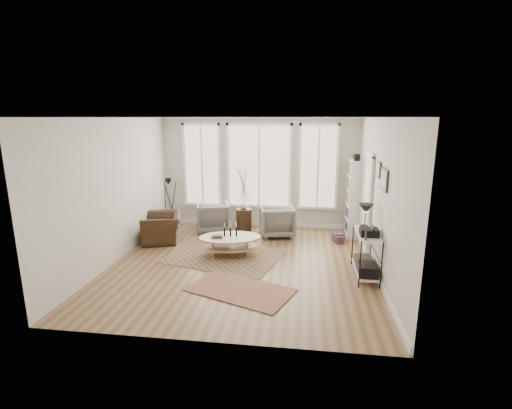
# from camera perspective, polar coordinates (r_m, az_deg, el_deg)

# --- Properties ---
(room) EXTENTS (5.50, 5.54, 2.90)m
(room) POSITION_cam_1_polar(r_m,az_deg,el_deg) (7.27, -2.00, 1.52)
(room) COLOR olive
(room) RESTS_ON ground
(bay_window) EXTENTS (4.14, 0.12, 2.24)m
(bay_window) POSITION_cam_1_polar(r_m,az_deg,el_deg) (9.86, 0.46, 5.69)
(bay_window) COLOR tan
(bay_window) RESTS_ON ground
(door) EXTENTS (0.09, 1.06, 2.22)m
(door) POSITION_cam_1_polar(r_m,az_deg,el_deg) (8.44, 16.67, 0.51)
(door) COLOR silver
(door) RESTS_ON ground
(bookcase) EXTENTS (0.31, 0.85, 2.06)m
(bookcase) POSITION_cam_1_polar(r_m,az_deg,el_deg) (9.50, 14.82, 0.96)
(bookcase) COLOR white
(bookcase) RESTS_ON ground
(low_shelf) EXTENTS (0.38, 1.08, 1.30)m
(low_shelf) POSITION_cam_1_polar(r_m,az_deg,el_deg) (7.20, 16.60, -6.70)
(low_shelf) COLOR white
(low_shelf) RESTS_ON ground
(wall_art) EXTENTS (0.04, 0.88, 0.44)m
(wall_art) POSITION_cam_1_polar(r_m,az_deg,el_deg) (6.94, 18.92, 4.04)
(wall_art) COLOR black
(wall_art) RESTS_ON ground
(rug_main) EXTENTS (2.67, 2.24, 0.01)m
(rug_main) POSITION_cam_1_polar(r_m,az_deg,el_deg) (8.07, -4.88, -7.84)
(rug_main) COLOR brown
(rug_main) RESTS_ON ground
(rug_runner) EXTENTS (1.98, 1.54, 0.01)m
(rug_runner) POSITION_cam_1_polar(r_m,az_deg,el_deg) (6.54, -2.45, -12.97)
(rug_runner) COLOR maroon
(rug_runner) RESTS_ON ground
(coffee_table) EXTENTS (1.47, 1.10, 0.61)m
(coffee_table) POSITION_cam_1_polar(r_m,az_deg,el_deg) (8.00, -4.08, -5.58)
(coffee_table) COLOR tan
(coffee_table) RESTS_ON ground
(armchair_left) EXTENTS (1.02, 1.03, 0.76)m
(armchair_left) POSITION_cam_1_polar(r_m,az_deg,el_deg) (9.71, -6.66, -1.91)
(armchair_left) COLOR slate
(armchair_left) RESTS_ON ground
(armchair_right) EXTENTS (0.97, 0.99, 0.76)m
(armchair_right) POSITION_cam_1_polar(r_m,az_deg,el_deg) (9.27, 3.26, -2.55)
(armchair_right) COLOR slate
(armchair_right) RESTS_ON ground
(side_table) EXTENTS (0.41, 0.41, 1.71)m
(side_table) POSITION_cam_1_polar(r_m,az_deg,el_deg) (9.48, -1.90, 0.57)
(side_table) COLOR #342213
(side_table) RESTS_ON ground
(vase) EXTENTS (0.26, 0.26, 0.25)m
(vase) POSITION_cam_1_polar(r_m,az_deg,el_deg) (9.53, -1.94, 0.09)
(vase) COLOR silver
(vase) RESTS_ON side_table
(accent_chair) EXTENTS (1.24, 1.16, 0.66)m
(accent_chair) POSITION_cam_1_polar(r_m,az_deg,el_deg) (9.16, -14.31, -3.49)
(accent_chair) COLOR #342213
(accent_chair) RESTS_ON ground
(tripod_camera) EXTENTS (0.49, 0.49, 1.39)m
(tripod_camera) POSITION_cam_1_polar(r_m,az_deg,el_deg) (9.88, -13.15, -0.35)
(tripod_camera) COLOR black
(tripod_camera) RESTS_ON ground
(book_stack_near) EXTENTS (0.28, 0.34, 0.20)m
(book_stack_near) POSITION_cam_1_polar(r_m,az_deg,el_deg) (9.19, 12.49, -4.85)
(book_stack_near) COLOR maroon
(book_stack_near) RESTS_ON ground
(book_stack_far) EXTENTS (0.28, 0.32, 0.17)m
(book_stack_far) POSITION_cam_1_polar(r_m,az_deg,el_deg) (9.05, 12.57, -5.22)
(book_stack_far) COLOR maroon
(book_stack_far) RESTS_ON ground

